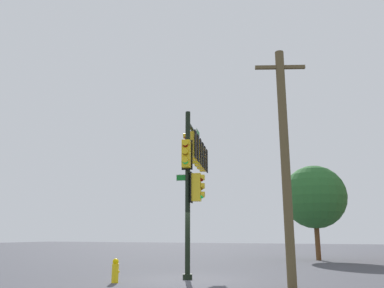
# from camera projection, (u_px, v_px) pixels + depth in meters

# --- Properties ---
(ground_plane) EXTENTS (120.00, 120.00, 0.00)m
(ground_plane) POSITION_uv_depth(u_px,v_px,m) (187.00, 280.00, 14.52)
(ground_plane) COLOR #44444C
(signal_pole_assembly) EXTENTS (5.71, 2.05, 6.65)m
(signal_pole_assembly) POSITION_uv_depth(u_px,v_px,m) (195.00, 161.00, 17.31)
(signal_pole_assembly) COLOR black
(signal_pole_assembly) RESTS_ON ground_plane
(utility_pole) EXTENTS (0.72, 1.73, 8.19)m
(utility_pole) POSITION_uv_depth(u_px,v_px,m) (285.00, 159.00, 13.18)
(utility_pole) COLOR brown
(utility_pole) RESTS_ON ground_plane
(fire_hydrant) EXTENTS (0.33, 0.24, 0.83)m
(fire_hydrant) POSITION_uv_depth(u_px,v_px,m) (115.00, 271.00, 13.62)
(fire_hydrant) COLOR yellow
(fire_hydrant) RESTS_ON ground_plane
(tree_mid) EXTENTS (4.27, 4.27, 6.30)m
(tree_mid) POSITION_uv_depth(u_px,v_px,m) (314.00, 197.00, 26.25)
(tree_mid) COLOR brown
(tree_mid) RESTS_ON ground_plane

